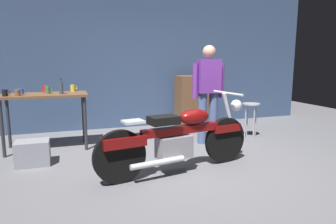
# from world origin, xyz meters

# --- Properties ---
(ground_plane) EXTENTS (12.00, 12.00, 0.00)m
(ground_plane) POSITION_xyz_m (0.00, 0.00, 0.00)
(ground_plane) COLOR slate
(back_wall) EXTENTS (8.00, 0.12, 3.10)m
(back_wall) POSITION_xyz_m (0.00, 2.80, 1.55)
(back_wall) COLOR #384C70
(back_wall) RESTS_ON ground_plane
(workbench) EXTENTS (1.30, 0.64, 0.90)m
(workbench) POSITION_xyz_m (-1.83, 1.55, 0.79)
(workbench) COLOR brown
(workbench) RESTS_ON ground_plane
(motorcycle) EXTENTS (2.17, 0.73, 1.00)m
(motorcycle) POSITION_xyz_m (-0.17, -0.07, 0.45)
(motorcycle) COLOR black
(motorcycle) RESTS_ON ground_plane
(person_standing) EXTENTS (0.57, 0.23, 1.67)m
(person_standing) POSITION_xyz_m (0.78, 1.05, 0.93)
(person_standing) COLOR #4D608E
(person_standing) RESTS_ON ground_plane
(shop_stool) EXTENTS (0.32, 0.32, 0.64)m
(shop_stool) POSITION_xyz_m (1.71, 1.15, 0.50)
(shop_stool) COLOR #B2B2B7
(shop_stool) RESTS_ON ground_plane
(wooden_dresser) EXTENTS (0.80, 0.47, 1.10)m
(wooden_dresser) POSITION_xyz_m (1.10, 2.30, 0.55)
(wooden_dresser) COLOR brown
(wooden_dresser) RESTS_ON ground_plane
(storage_bin) EXTENTS (0.44, 0.32, 0.34)m
(storage_bin) POSITION_xyz_m (-1.98, 0.80, 0.17)
(storage_bin) COLOR gray
(storage_bin) RESTS_ON ground_plane
(mug_yellow_tall) EXTENTS (0.11, 0.08, 0.11)m
(mug_yellow_tall) POSITION_xyz_m (-1.39, 1.79, 0.96)
(mug_yellow_tall) COLOR yellow
(mug_yellow_tall) RESTS_ON workbench
(mug_brown_stoneware) EXTENTS (0.11, 0.08, 0.09)m
(mug_brown_stoneware) POSITION_xyz_m (-2.19, 1.39, 0.95)
(mug_brown_stoneware) COLOR brown
(mug_brown_stoneware) RESTS_ON workbench
(mug_blue_enamel) EXTENTS (0.11, 0.08, 0.09)m
(mug_blue_enamel) POSITION_xyz_m (-2.17, 1.59, 0.94)
(mug_blue_enamel) COLOR #2D51AD
(mug_blue_enamel) RESTS_ON workbench
(mug_red_diner) EXTENTS (0.12, 0.09, 0.11)m
(mug_red_diner) POSITION_xyz_m (-1.83, 1.79, 0.95)
(mug_red_diner) COLOR red
(mug_red_diner) RESTS_ON workbench
(mug_black_matte) EXTENTS (0.11, 0.08, 0.10)m
(mug_black_matte) POSITION_xyz_m (-2.36, 1.38, 0.95)
(mug_black_matte) COLOR black
(mug_black_matte) RESTS_ON workbench
(mug_green_speckled) EXTENTS (0.11, 0.07, 0.11)m
(mug_green_speckled) POSITION_xyz_m (-1.78, 1.58, 0.96)
(mug_green_speckled) COLOR #3D7F4C
(mug_green_speckled) RESTS_ON workbench
(bottle) EXTENTS (0.06, 0.06, 0.24)m
(bottle) POSITION_xyz_m (-1.58, 1.43, 1.00)
(bottle) COLOR #3F4C59
(bottle) RESTS_ON workbench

